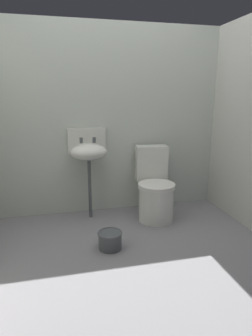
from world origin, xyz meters
name	(u,v)px	position (x,y,z in m)	size (l,w,h in m)	color
ground_plane	(133,255)	(0.00, 0.00, -0.04)	(2.96, 2.43, 0.08)	gray
wall_back	(110,121)	(0.00, 1.06, 1.05)	(2.96, 0.10, 2.11)	#B7C0B3
toilet_near_wall	(155,190)	(0.42, 0.66, 0.32)	(0.44, 0.63, 0.78)	silver
sink	(88,151)	(-0.28, 0.85, 0.75)	(0.42, 0.34, 0.99)	#464B4E
bucket	(110,240)	(-0.18, 0.10, 0.08)	(0.22, 0.22, 0.16)	#464B4E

